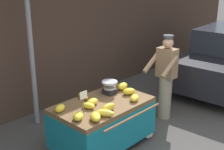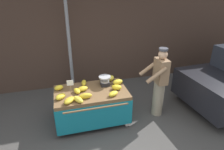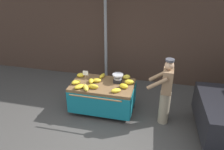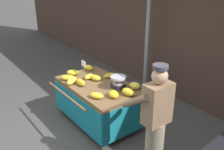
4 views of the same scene
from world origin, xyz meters
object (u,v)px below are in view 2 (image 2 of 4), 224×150
object	(u,v)px
price_sign	(70,84)
banana_bunch_11	(77,91)
weighing_scale	(105,81)
street_pole	(69,41)
banana_bunch_8	(113,94)
banana_bunch_1	(83,89)
banana_bunch_7	(117,87)
banana_bunch_2	(110,78)
banana_bunch_4	(86,96)
banana_bunch_5	(69,100)
banana_bunch_6	(78,100)
banana_bunch_0	(59,88)
banana_cart	(91,99)
banana_bunch_10	(118,82)
vendor_person	(159,83)
banana_bunch_9	(60,97)
banana_bunch_3	(84,83)

from	to	relation	value
price_sign	banana_bunch_11	distance (m)	0.24
weighing_scale	street_pole	bearing A→B (deg)	116.62
weighing_scale	banana_bunch_8	size ratio (longest dim) A/B	1.17
price_sign	banana_bunch_1	xyz separation A→B (m)	(0.27, 0.09, -0.19)
banana_bunch_7	banana_bunch_11	bearing A→B (deg)	174.64
banana_bunch_2	banana_bunch_8	bearing A→B (deg)	-100.03
price_sign	banana_bunch_4	world-z (taller)	price_sign
banana_bunch_5	banana_bunch_6	xyz separation A→B (m)	(0.18, -0.02, 0.00)
banana_bunch_2	banana_bunch_4	bearing A→B (deg)	-136.16
weighing_scale	banana_bunch_6	distance (m)	0.89
banana_bunch_0	banana_cart	bearing A→B (deg)	-19.07
banana_bunch_8	banana_bunch_10	xyz separation A→B (m)	(0.24, 0.48, 0.01)
price_sign	banana_bunch_5	distance (m)	0.38
banana_bunch_10	price_sign	bearing A→B (deg)	-170.40
banana_bunch_0	banana_bunch_2	size ratio (longest dim) A/B	0.99
banana_bunch_2	banana_bunch_10	world-z (taller)	banana_bunch_2
banana_bunch_5	banana_bunch_11	world-z (taller)	banana_bunch_5
banana_bunch_5	vendor_person	bearing A→B (deg)	5.43
weighing_scale	banana_bunch_2	world-z (taller)	weighing_scale
street_pole	banana_bunch_1	xyz separation A→B (m)	(0.14, -1.48, -0.73)
banana_bunch_1	banana_bunch_9	size ratio (longest dim) A/B	0.97
price_sign	banana_bunch_8	world-z (taller)	price_sign
price_sign	banana_bunch_10	bearing A→B (deg)	9.60
weighing_scale	banana_bunch_9	size ratio (longest dim) A/B	1.15
banana_bunch_5	banana_bunch_7	size ratio (longest dim) A/B	1.20
price_sign	banana_bunch_0	distance (m)	0.42
banana_bunch_5	vendor_person	distance (m)	2.11
street_pole	banana_bunch_7	size ratio (longest dim) A/B	13.62
price_sign	banana_bunch_11	size ratio (longest dim) A/B	1.53
banana_bunch_8	banana_bunch_11	world-z (taller)	banana_bunch_8
banana_cart	banana_bunch_8	distance (m)	0.61
banana_bunch_0	banana_bunch_9	distance (m)	0.40
weighing_scale	banana_bunch_1	world-z (taller)	weighing_scale
banana_bunch_5	banana_bunch_9	bearing A→B (deg)	130.01
banana_bunch_3	vendor_person	world-z (taller)	vendor_person
street_pole	banana_bunch_4	size ratio (longest dim) A/B	11.76
banana_bunch_0	banana_bunch_4	world-z (taller)	banana_bunch_4
banana_cart	banana_bunch_7	size ratio (longest dim) A/B	7.09
banana_bunch_1	banana_bunch_8	size ratio (longest dim) A/B	0.98
banana_bunch_2	banana_bunch_6	xyz separation A→B (m)	(-0.88, -0.78, -0.01)
banana_bunch_6	banana_bunch_8	world-z (taller)	banana_bunch_6
banana_bunch_6	banana_bunch_4	bearing A→B (deg)	28.57
street_pole	banana_bunch_2	xyz separation A→B (m)	(0.87, -1.13, -0.72)
banana_bunch_2	banana_bunch_11	bearing A→B (deg)	-155.04
banana_bunch_9	banana_bunch_10	world-z (taller)	banana_bunch_10
banana_bunch_9	vendor_person	distance (m)	2.27
banana_bunch_7	vendor_person	world-z (taller)	vendor_person
banana_bunch_3	banana_bunch_11	xyz separation A→B (m)	(-0.20, -0.36, 0.00)
banana_bunch_8	banana_bunch_1	bearing A→B (deg)	147.44
street_pole	vendor_person	distance (m)	2.65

